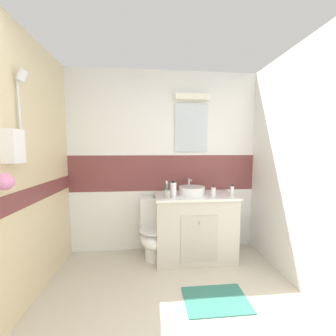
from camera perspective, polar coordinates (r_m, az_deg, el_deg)
name	(u,v)px	position (r m, az deg, el deg)	size (l,w,h in m)	color
ground_plane	(174,317)	(2.17, 1.86, -36.70)	(3.20, 3.48, 0.04)	beige
wall_back_tiled	(164,162)	(2.86, -1.08, 1.81)	(3.20, 0.20, 2.50)	white
wall_right_plain	(329,170)	(2.24, 38.73, -0.55)	(0.10, 3.48, 2.50)	white
vanity_cabinet	(194,226)	(2.78, 7.48, -15.96)	(1.03, 0.57, 0.85)	beige
sink_basin	(192,190)	(2.65, 6.77, -6.23)	(0.34, 0.38, 0.19)	white
toilet	(154,231)	(2.77, -4.01, -17.31)	(0.37, 0.50, 0.80)	white
toothbrush_cup	(167,194)	(2.42, -0.19, -7.28)	(0.07, 0.07, 0.21)	#B2ADA3
soap_dispenser	(213,192)	(2.54, 12.78, -6.69)	(0.05, 0.05, 0.16)	white
deodorant_spray_can	(232,191)	(2.62, 17.76, -6.22)	(0.04, 0.04, 0.15)	white
mouthwash_bottle	(173,189)	(2.46, 1.53, -6.11)	(0.07, 0.07, 0.20)	white
bath_mat	(216,300)	(2.33, 13.43, -32.61)	(0.60, 0.40, 0.01)	#337266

